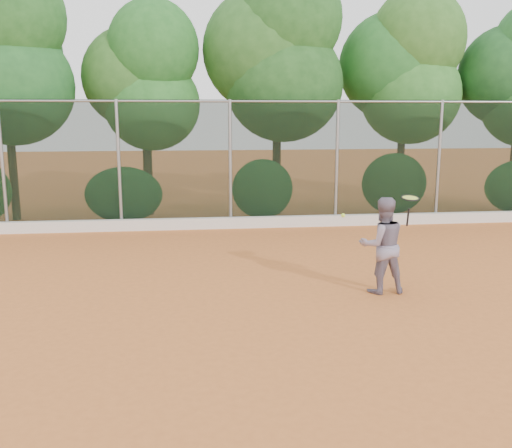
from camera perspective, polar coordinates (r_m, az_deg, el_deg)
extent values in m
plane|color=#CC6D30|center=(9.29, 0.74, -8.78)|extent=(80.00, 80.00, 0.00)
cube|color=silver|center=(15.81, -2.49, 0.13)|extent=(24.00, 0.20, 0.30)
imported|color=slate|center=(10.29, 12.50, -2.08)|extent=(0.85, 0.67, 1.71)
cube|color=black|center=(15.76, -2.59, 5.97)|extent=(24.00, 0.01, 3.50)
cylinder|color=gray|center=(15.70, -2.64, 12.16)|extent=(24.00, 0.06, 0.06)
cylinder|color=gray|center=(16.45, -24.01, 5.24)|extent=(0.09, 0.09, 3.50)
cylinder|color=gray|center=(15.83, -13.54, 5.70)|extent=(0.09, 0.09, 3.50)
cylinder|color=gray|center=(15.76, -2.59, 5.97)|extent=(0.09, 0.09, 3.50)
cylinder|color=gray|center=(16.26, 8.08, 6.03)|extent=(0.09, 0.09, 3.50)
cylinder|color=gray|center=(17.27, 17.80, 5.90)|extent=(0.09, 0.09, 3.50)
cylinder|color=#3E2A17|center=(18.38, -23.11, 4.89)|extent=(0.24, 0.24, 2.90)
ellipsoid|color=#2B722D|center=(18.16, -23.18, 12.58)|extent=(3.50, 2.90, 3.40)
ellipsoid|color=#30712B|center=(18.21, -23.43, 18.58)|extent=(3.10, 2.60, 3.20)
cylinder|color=#3B2817|center=(18.11, -10.74, 4.71)|extent=(0.28, 0.28, 2.40)
ellipsoid|color=#246321|center=(17.89, -10.37, 11.71)|extent=(2.90, 2.40, 2.80)
ellipsoid|color=#29581E|center=(18.25, -12.01, 14.15)|extent=(3.20, 2.70, 3.10)
ellipsoid|color=#1E581E|center=(17.78, -10.26, 16.89)|extent=(2.70, 2.30, 2.90)
cylinder|color=#402618|center=(17.95, 2.07, 5.80)|extent=(0.26, 0.26, 3.00)
ellipsoid|color=#2F6827|center=(17.82, 2.83, 13.80)|extent=(3.60, 3.00, 3.50)
ellipsoid|color=#3B762D|center=(18.12, 1.07, 16.94)|extent=(3.90, 3.20, 3.80)
ellipsoid|color=#32702A|center=(17.93, 3.29, 19.89)|extent=(3.20, 2.70, 3.30)
cylinder|color=#43281A|center=(19.21, 14.21, 5.37)|extent=(0.24, 0.24, 2.70)
ellipsoid|color=#286322|center=(19.11, 15.23, 12.35)|extent=(3.20, 2.70, 3.10)
ellipsoid|color=#1D561F|center=(19.26, 13.60, 15.10)|extent=(3.50, 2.90, 3.40)
ellipsoid|color=#2A591E|center=(19.18, 15.91, 17.42)|extent=(3.00, 2.50, 3.10)
ellipsoid|color=#256327|center=(20.45, 24.01, 13.38)|extent=(3.30, 2.80, 3.20)
ellipsoid|color=#266527|center=(16.72, -13.09, 2.88)|extent=(2.20, 1.16, 1.60)
ellipsoid|color=#286827|center=(16.74, 0.66, 3.53)|extent=(1.80, 1.04, 1.76)
ellipsoid|color=#2E6325|center=(17.69, 13.64, 3.95)|extent=(2.00, 1.10, 1.84)
cylinder|color=black|center=(10.29, 14.95, 0.66)|extent=(0.04, 0.09, 0.32)
torus|color=black|center=(10.17, 15.17, 2.54)|extent=(0.32, 0.32, 0.08)
cylinder|color=#CBDB40|center=(10.17, 15.17, 2.54)|extent=(0.27, 0.27, 0.05)
sphere|color=#D2F938|center=(9.95, 8.71, 0.86)|extent=(0.07, 0.07, 0.07)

